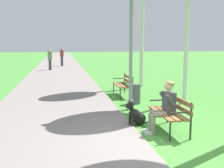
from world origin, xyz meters
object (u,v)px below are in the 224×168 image
object	(u,v)px
person_seated_on_near_bench	(165,105)
pedestrian_further_distant	(62,57)
park_bench_mid	(124,83)
lamp_post_near	(131,41)
dog_black	(137,116)
park_bench_near	(171,110)
pedestrian_distant	(50,60)
litter_bin	(135,94)

from	to	relation	value
person_seated_on_near_bench	pedestrian_further_distant	size ratio (longest dim) A/B	0.76
person_seated_on_near_bench	pedestrian_further_distant	xyz separation A→B (m)	(-2.31, 19.81, 0.16)
park_bench_mid	person_seated_on_near_bench	bearing A→B (deg)	-91.04
park_bench_mid	lamp_post_near	xyz separation A→B (m)	(-0.31, -2.33, 1.68)
dog_black	park_bench_near	bearing A→B (deg)	-39.01
person_seated_on_near_bench	dog_black	world-z (taller)	person_seated_on_near_bench
park_bench_mid	dog_black	bearing A→B (deg)	-98.16
lamp_post_near	pedestrian_distant	xyz separation A→B (m)	(-3.02, 13.63, -1.35)
park_bench_near	park_bench_mid	bearing A→B (deg)	91.47
park_bench_near	pedestrian_further_distant	size ratio (longest dim) A/B	0.91
pedestrian_distant	park_bench_mid	bearing A→B (deg)	-73.58
park_bench_near	park_bench_mid	world-z (taller)	same
dog_black	lamp_post_near	bearing A→B (deg)	81.17
park_bench_mid	lamp_post_near	distance (m)	2.89
litter_bin	pedestrian_further_distant	bearing A→B (deg)	98.48
park_bench_mid	pedestrian_distant	distance (m)	11.79
dog_black	pedestrian_distant	distance (m)	15.67
person_seated_on_near_bench	litter_bin	bearing A→B (deg)	87.25
park_bench_near	litter_bin	size ratio (longest dim) A/B	2.14
park_bench_near	pedestrian_distant	xyz separation A→B (m)	(-3.45, 15.99, 0.33)
park_bench_near	dog_black	bearing A→B (deg)	140.99
park_bench_near	litter_bin	bearing A→B (deg)	90.94
park_bench_near	lamp_post_near	xyz separation A→B (m)	(-0.43, 2.36, 1.68)
park_bench_near	dog_black	xyz separation A→B (m)	(-0.71, 0.58, -0.25)
dog_black	litter_bin	xyz separation A→B (m)	(0.66, 2.58, 0.09)
dog_black	litter_bin	bearing A→B (deg)	75.67
person_seated_on_near_bench	litter_bin	xyz separation A→B (m)	(0.16, 3.24, -0.33)
lamp_post_near	pedestrian_distant	world-z (taller)	lamp_post_near
pedestrian_further_distant	dog_black	bearing A→B (deg)	-84.60
park_bench_mid	person_seated_on_near_bench	xyz separation A→B (m)	(-0.09, -4.78, 0.17)
park_bench_mid	litter_bin	xyz separation A→B (m)	(0.07, -1.54, -0.16)
park_bench_mid	lamp_post_near	world-z (taller)	lamp_post_near
dog_black	pedestrian_further_distant	bearing A→B (deg)	95.40
park_bench_mid	person_seated_on_near_bench	world-z (taller)	person_seated_on_near_bench
park_bench_near	litter_bin	distance (m)	3.16
park_bench_mid	person_seated_on_near_bench	distance (m)	4.78
person_seated_on_near_bench	dog_black	size ratio (longest dim) A/B	1.60
park_bench_near	pedestrian_further_distant	bearing A→B (deg)	97.29
dog_black	pedestrian_distant	xyz separation A→B (m)	(-2.74, 15.42, 0.58)
pedestrian_distant	pedestrian_further_distant	size ratio (longest dim) A/B	1.00
person_seated_on_near_bench	pedestrian_further_distant	bearing A→B (deg)	96.66
pedestrian_further_distant	park_bench_mid	bearing A→B (deg)	-80.92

